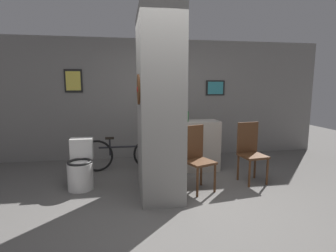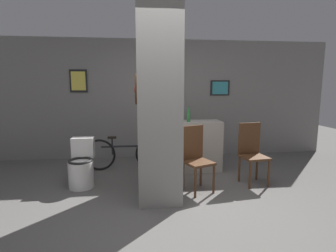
% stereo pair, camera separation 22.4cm
% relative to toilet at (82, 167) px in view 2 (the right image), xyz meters
% --- Properties ---
extents(ground_plane, '(14.00, 14.00, 0.00)m').
position_rel_toilet_xyz_m(ground_plane, '(1.27, -0.94, -0.32)').
color(ground_plane, '#5B5956').
extents(wall_back, '(8.00, 0.09, 2.60)m').
position_rel_toilet_xyz_m(wall_back, '(1.27, 1.69, 0.98)').
color(wall_back, gray).
rests_on(wall_back, ground_plane).
extents(pillar_center, '(0.62, 1.12, 2.60)m').
position_rel_toilet_xyz_m(pillar_center, '(1.19, -0.38, 0.98)').
color(pillar_center, gray).
rests_on(pillar_center, ground_plane).
extents(counter_shelf, '(1.19, 0.44, 0.94)m').
position_rel_toilet_xyz_m(counter_shelf, '(1.86, 0.59, 0.15)').
color(counter_shelf, gray).
rests_on(counter_shelf, ground_plane).
extents(toilet, '(0.39, 0.55, 0.76)m').
position_rel_toilet_xyz_m(toilet, '(0.00, 0.00, 0.00)').
color(toilet, white).
rests_on(toilet, ground_plane).
extents(chair_near_pillar, '(0.50, 0.50, 0.99)m').
position_rel_toilet_xyz_m(chair_near_pillar, '(1.78, -0.36, 0.22)').
color(chair_near_pillar, '#4C2D19').
rests_on(chair_near_pillar, ground_plane).
extents(chair_by_doorway, '(0.43, 0.43, 0.99)m').
position_rel_toilet_xyz_m(chair_by_doorway, '(2.76, -0.16, 0.22)').
color(chair_by_doorway, '#4C2D19').
rests_on(chair_by_doorway, ground_plane).
extents(bicycle, '(1.58, 0.42, 0.65)m').
position_rel_toilet_xyz_m(bicycle, '(0.66, 0.77, -0.00)').
color(bicycle, black).
rests_on(bicycle, ground_plane).
extents(bottle_tall, '(0.06, 0.06, 0.29)m').
position_rel_toilet_xyz_m(bottle_tall, '(1.83, 0.52, 0.73)').
color(bottle_tall, '#267233').
rests_on(bottle_tall, counter_shelf).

